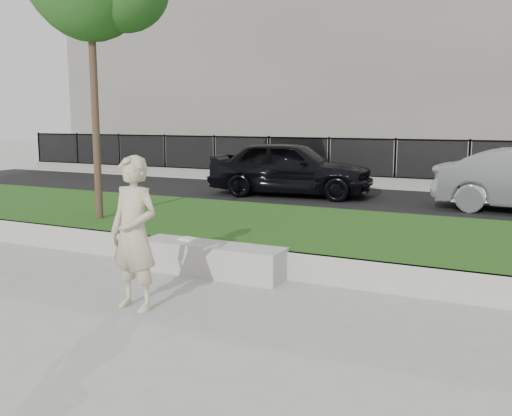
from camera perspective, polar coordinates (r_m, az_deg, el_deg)
The scene contains 11 objects.
ground at distance 7.31m, azimuth -3.03°, elevation -8.79°, with size 90.00×90.00×0.00m, color gray.
grass_bank at distance 9.90m, azimuth 5.49°, elevation -2.89°, with size 34.00×4.00×0.40m, color #12330C.
grass_kerb at distance 8.14m, azimuth 0.55°, elevation -5.45°, with size 34.00×0.08×0.40m, color #9E9C93.
street at distance 15.12m, azimuth 12.92°, elevation 0.35°, with size 34.00×7.00×0.04m, color black.
far_pavement at distance 19.49m, azimuth 16.01°, elevation 2.24°, with size 34.00×3.00×0.12m, color gray.
iron_fence at distance 18.46m, azimuth 15.51°, elevation 3.41°, with size 32.00×0.30×1.50m.
building_facade at distance 26.43m, azimuth 19.33°, elevation 14.50°, with size 34.00×10.00×10.00m, color #6A645D.
stone_bench at distance 8.24m, azimuth -4.48°, elevation -5.12°, with size 2.20×0.55×0.45m, color #9E9C93.
man at distance 6.76m, azimuth -12.11°, elevation -2.52°, with size 0.66×0.43×1.81m, color #BBB190.
book at distance 8.49m, azimuth -6.82°, elevation -3.08°, with size 0.25×0.18×0.03m, color #EFE4CE.
car_dark at distance 16.24m, azimuth 3.50°, elevation 4.01°, with size 1.86×4.62×1.58m, color black.
Camera 1 is at (3.42, -6.06, 2.23)m, focal length 40.00 mm.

